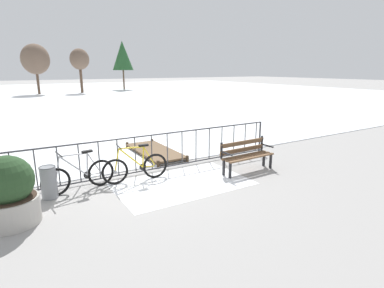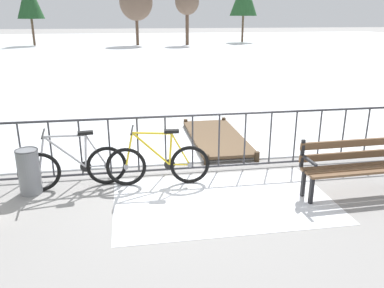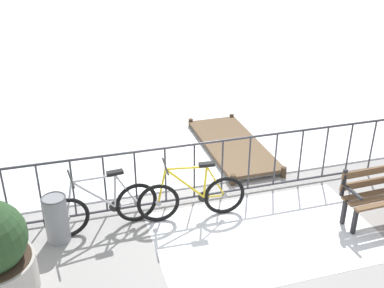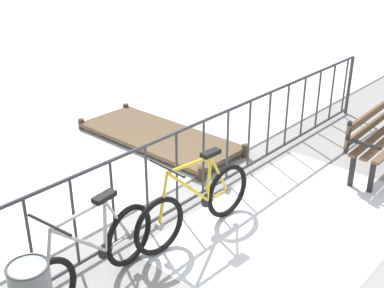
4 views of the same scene
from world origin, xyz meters
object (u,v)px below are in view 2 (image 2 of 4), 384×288
bicycle_near_railing (74,167)px  bicycle_second (158,164)px  park_bench (351,163)px  trash_bin (29,171)px

bicycle_near_railing → bicycle_second: same height
bicycle_near_railing → bicycle_second: (1.36, -0.09, 0.00)m
bicycle_near_railing → park_bench: bearing=-12.2°
bicycle_second → trash_bin: 2.03m
bicycle_near_railing → park_bench: (4.30, -0.93, 0.14)m
park_bench → trash_bin: size_ratio=2.21×
bicycle_second → park_bench: bicycle_second is taller
trash_bin → bicycle_near_railing: bearing=7.9°
park_bench → trash_bin: park_bench is taller
bicycle_near_railing → trash_bin: size_ratio=2.33×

